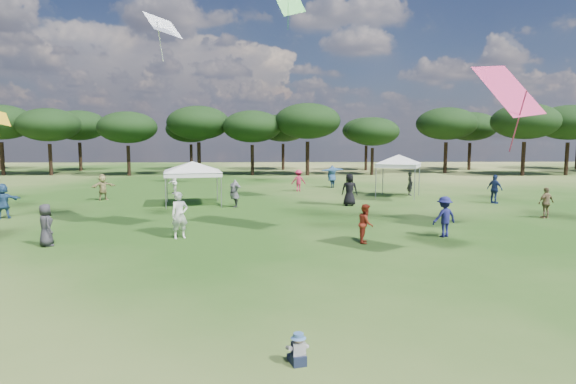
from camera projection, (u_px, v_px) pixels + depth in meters
name	position (u px, v px, depth m)	size (l,w,h in m)	color
tree_line	(298.00, 124.00, 53.45)	(108.78, 17.63, 7.77)	black
tent_left	(192.00, 163.00, 28.88)	(6.58, 6.58, 2.92)	gray
tent_right	(399.00, 156.00, 32.52)	(5.03, 5.03, 3.19)	gray
toddler	(298.00, 350.00, 8.72)	(0.44, 0.48, 0.60)	black
festival_crowd	(271.00, 191.00, 28.92)	(28.67, 21.72, 1.92)	olive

